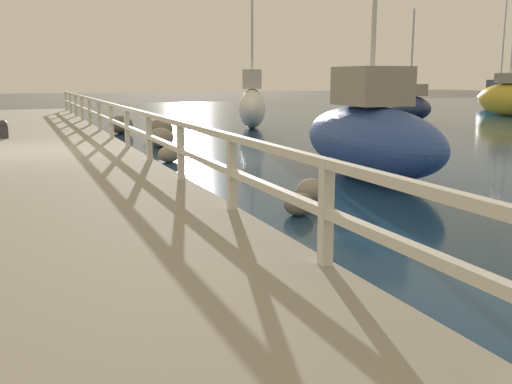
% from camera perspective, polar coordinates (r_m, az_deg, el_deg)
% --- Properties ---
extents(ground_plane, '(120.00, 120.00, 0.00)m').
position_cam_1_polar(ground_plane, '(13.65, -21.44, 2.45)').
color(ground_plane, '#4C473D').
extents(dock_walkway, '(4.72, 36.00, 0.27)m').
position_cam_1_polar(dock_walkway, '(13.63, -21.48, 3.02)').
color(dock_walkway, gray).
rests_on(dock_walkway, ground).
extents(railing, '(0.10, 32.50, 0.90)m').
position_cam_1_polar(railing, '(13.76, -12.20, 6.72)').
color(railing, silver).
rests_on(railing, dock_walkway).
extents(boulder_water_edge, '(0.78, 0.70, 0.58)m').
position_cam_1_polar(boulder_water_edge, '(20.18, -12.74, 6.27)').
color(boulder_water_edge, '#666056').
rests_on(boulder_water_edge, ground).
extents(boulder_downstream, '(0.79, 0.71, 0.59)m').
position_cam_1_polar(boulder_downstream, '(18.11, -9.18, 5.91)').
color(boulder_downstream, slate).
rests_on(boulder_downstream, ground).
extents(boulder_upstream, '(0.68, 0.61, 0.51)m').
position_cam_1_polar(boulder_upstream, '(16.04, -9.07, 5.14)').
color(boulder_upstream, gray).
rests_on(boulder_upstream, ground).
extents(boulder_mid_strip, '(0.47, 0.43, 0.35)m').
position_cam_1_polar(boulder_mid_strip, '(8.88, 5.35, 0.15)').
color(boulder_mid_strip, gray).
rests_on(boulder_mid_strip, ground).
extents(boulder_near_dock, '(0.47, 0.42, 0.35)m').
position_cam_1_polar(boulder_near_dock, '(13.15, -8.30, 3.58)').
color(boulder_near_dock, gray).
rests_on(boulder_near_dock, ground).
extents(boulder_far_strip, '(0.41, 0.37, 0.31)m').
position_cam_1_polar(boulder_far_strip, '(8.01, 4.10, -1.18)').
color(boulder_far_strip, slate).
rests_on(boulder_far_strip, ground).
extents(mooring_bollard, '(0.24, 0.24, 0.47)m').
position_cam_1_polar(mooring_bollard, '(16.75, -22.95, 5.52)').
color(mooring_bollard, '#333338').
rests_on(mooring_bollard, dock_walkway).
extents(sailboat_yellow, '(1.22, 3.93, 7.43)m').
position_cam_1_polar(sailboat_yellow, '(31.15, 22.92, 8.27)').
color(sailboat_yellow, gold).
rests_on(sailboat_yellow, water_surface).
extents(sailboat_navy, '(2.93, 3.93, 4.59)m').
position_cam_1_polar(sailboat_navy, '(26.43, 14.43, 7.97)').
color(sailboat_navy, '#192347').
rests_on(sailboat_navy, water_surface).
extents(sailboat_blue, '(1.61, 4.31, 4.85)m').
position_cam_1_polar(sailboat_blue, '(11.25, 10.81, 5.33)').
color(sailboat_blue, '#2D4C9E').
rests_on(sailboat_blue, water_surface).
extents(sailboat_white, '(2.14, 3.44, 5.39)m').
position_cam_1_polar(sailboat_white, '(21.83, -0.37, 8.24)').
color(sailboat_white, white).
rests_on(sailboat_white, water_surface).
extents(sailboat_teal, '(2.29, 4.89, 6.47)m').
position_cam_1_polar(sailboat_teal, '(37.19, 22.16, 8.34)').
color(sailboat_teal, '#1E707A').
rests_on(sailboat_teal, water_surface).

